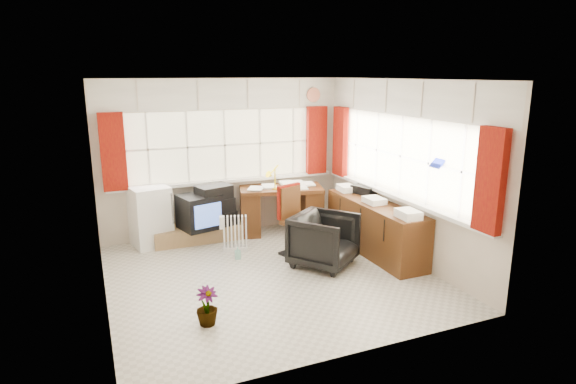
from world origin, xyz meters
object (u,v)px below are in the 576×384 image
at_px(task_chair, 293,218).
at_px(credenza, 375,227).
at_px(crt_tv, 200,212).
at_px(radiator, 235,237).
at_px(office_chair, 324,240).
at_px(tv_bench, 198,233).
at_px(mini_fridge, 150,216).
at_px(desk_lamp, 275,173).
at_px(desk, 281,207).

distance_m(task_chair, credenza, 1.20).
relative_size(credenza, crt_tv, 2.90).
bearing_deg(task_chair, radiator, 151.09).
xyz_separation_m(office_chair, tv_bench, (-1.37, 1.68, -0.24)).
bearing_deg(tv_bench, mini_fridge, 173.51).
height_order(desk_lamp, office_chair, desk_lamp).
bearing_deg(desk_lamp, crt_tv, 176.82).
bearing_deg(task_chair, tv_bench, 136.86).
bearing_deg(desk, mini_fridge, 174.15).
height_order(office_chair, tv_bench, office_chair).
distance_m(credenza, tv_bench, 2.75).
bearing_deg(desk_lamp, radiator, -151.11).
distance_m(office_chair, radiator, 1.40).
relative_size(desk, task_chair, 1.43).
bearing_deg(crt_tv, office_chair, -48.27).
distance_m(tv_bench, crt_tv, 0.42).
bearing_deg(desk, tv_bench, 174.48).
xyz_separation_m(crt_tv, mini_fridge, (-0.71, 0.24, -0.05)).
relative_size(task_chair, office_chair, 1.28).
xyz_separation_m(office_chair, mini_fridge, (-2.07, 1.76, 0.10)).
height_order(desk, radiator, desk).
bearing_deg(radiator, office_chair, -46.43).
relative_size(desk_lamp, mini_fridge, 0.42).
distance_m(credenza, mini_fridge, 3.38).
xyz_separation_m(task_chair, credenza, (1.11, -0.43, -0.15)).
height_order(credenza, mini_fridge, mini_fridge).
bearing_deg(tv_bench, office_chair, -50.90).
xyz_separation_m(desk, crt_tv, (-1.36, -0.03, 0.08)).
bearing_deg(mini_fridge, radiator, -34.18).
relative_size(desk_lamp, task_chair, 0.38).
xyz_separation_m(desk, desk_lamp, (-0.14, -0.09, 0.61)).
distance_m(desk, office_chair, 1.55).
xyz_separation_m(desk, task_chair, (-0.20, -0.96, 0.11)).
distance_m(task_chair, office_chair, 0.65).
bearing_deg(task_chair, mini_fridge, 147.89).
bearing_deg(desk_lamp, desk, 33.71).
height_order(desk_lamp, mini_fridge, desk_lamp).
height_order(task_chair, mini_fridge, task_chair).
height_order(task_chair, crt_tv, task_chair).
distance_m(desk, task_chair, 0.99).
bearing_deg(tv_bench, credenza, -33.70).
distance_m(radiator, crt_tv, 0.72).
relative_size(credenza, mini_fridge, 2.18).
bearing_deg(task_chair, office_chair, -71.22).
xyz_separation_m(credenza, crt_tv, (-2.27, 1.36, 0.12)).
height_order(credenza, crt_tv, credenza).
height_order(desk_lamp, radiator, desk_lamp).
height_order(desk, mini_fridge, mini_fridge).
xyz_separation_m(office_chair, credenza, (0.91, 0.16, 0.03)).
xyz_separation_m(task_chair, office_chair, (0.20, -0.59, -0.18)).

